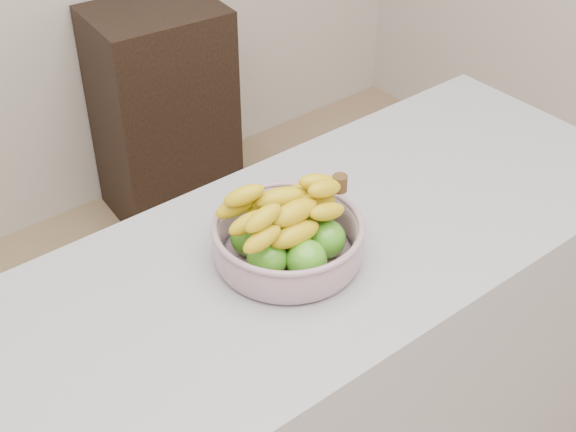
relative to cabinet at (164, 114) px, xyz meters
The scene contains 2 objects.
cabinet is the anchor object (origin of this frame).
fruit_bowl 1.59m from the cabinet, 110.98° to the right, with size 0.28×0.28×0.15m.
Camera 1 is at (-0.57, -0.52, 1.88)m, focal length 50.00 mm.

